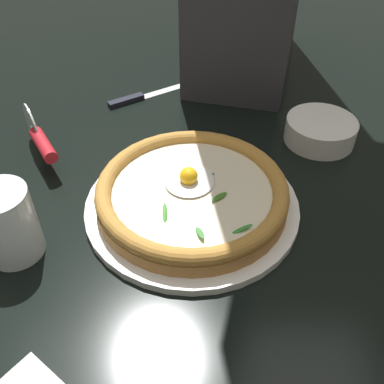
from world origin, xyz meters
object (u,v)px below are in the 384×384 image
side_bowl (320,131)px  drinking_glass (9,228)px  table_knife (145,95)px  pizza (192,192)px  pizza_cutter (40,138)px

side_bowl → drinking_glass: 0.53m
table_knife → drinking_glass: size_ratio=2.01×
pizza → pizza_cutter: 0.28m
pizza_cutter → drinking_glass: drinking_glass is taller
drinking_glass → side_bowl: bearing=-60.9°
side_bowl → table_knife: bearing=64.3°
table_knife → drinking_glass: 0.44m
pizza_cutter → drinking_glass: size_ratio=1.26×
pizza_cutter → drinking_glass: (-0.21, -0.02, 0.00)m
pizza → pizza_cutter: (0.12, 0.25, 0.01)m
side_bowl → pizza_cutter: size_ratio=0.95×
pizza → side_bowl: pizza is taller
pizza_cutter → side_bowl: bearing=-83.9°
pizza → pizza_cutter: bearing=64.0°
side_bowl → pizza_cutter: 0.49m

